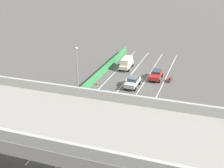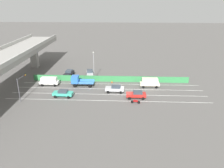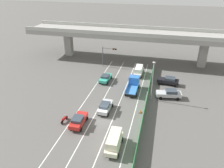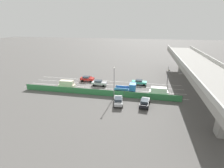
% 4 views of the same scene
% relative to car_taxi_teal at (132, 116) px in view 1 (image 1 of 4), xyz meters
% --- Properties ---
extents(ground_plane, '(300.00, 300.00, 0.00)m').
position_rel_car_taxi_teal_xyz_m(ground_plane, '(3.29, -13.95, -0.86)').
color(ground_plane, '#565451').
extents(lane_line_left_edge, '(0.14, 44.24, 0.01)m').
position_rel_car_taxi_teal_xyz_m(lane_line_left_edge, '(-1.54, -9.83, -0.86)').
color(lane_line_left_edge, silver).
rests_on(lane_line_left_edge, ground).
extents(lane_line_mid_left, '(0.14, 44.24, 0.01)m').
position_rel_car_taxi_teal_xyz_m(lane_line_mid_left, '(1.68, -9.83, -0.86)').
color(lane_line_mid_left, silver).
rests_on(lane_line_mid_left, ground).
extents(lane_line_mid_right, '(0.14, 44.24, 0.01)m').
position_rel_car_taxi_teal_xyz_m(lane_line_mid_right, '(4.90, -9.83, -0.86)').
color(lane_line_mid_right, silver).
rests_on(lane_line_mid_right, ground).
extents(lane_line_right_edge, '(0.14, 44.24, 0.01)m').
position_rel_car_taxi_teal_xyz_m(lane_line_right_edge, '(8.11, -9.83, -0.86)').
color(lane_line_right_edge, silver).
rests_on(lane_line_right_edge, ground).
extents(elevated_overpass, '(56.73, 8.79, 8.66)m').
position_rel_car_taxi_teal_xyz_m(elevated_overpass, '(3.29, 14.30, 6.09)').
color(elevated_overpass, gray).
rests_on(elevated_overpass, ground).
extents(green_fence, '(0.10, 40.34, 1.58)m').
position_rel_car_taxi_teal_xyz_m(green_fence, '(9.78, -9.83, -0.07)').
color(green_fence, '#338447').
rests_on(green_fence, ground).
extents(car_taxi_teal, '(2.15, 4.40, 1.52)m').
position_rel_car_taxi_teal_xyz_m(car_taxi_teal, '(0.00, 0.00, 0.00)').
color(car_taxi_teal, teal).
rests_on(car_taxi_teal, ground).
extents(car_van_cream, '(2.02, 4.68, 2.23)m').
position_rel_car_taxi_teal_xyz_m(car_van_cream, '(6.64, -19.65, 0.40)').
color(car_van_cream, beige).
rests_on(car_van_cream, ground).
extents(car_sedan_silver, '(2.01, 4.29, 1.63)m').
position_rel_car_taxi_teal_xyz_m(car_sedan_silver, '(3.08, -11.31, 0.05)').
color(car_sedan_silver, '#B7BABC').
rests_on(car_sedan_silver, ground).
extents(car_sedan_red, '(2.03, 4.27, 1.60)m').
position_rel_car_taxi_teal_xyz_m(car_sedan_red, '(0.05, -16.06, 0.04)').
color(car_sedan_red, red).
rests_on(car_sedan_red, ground).
extents(car_van_white, '(1.98, 4.66, 2.04)m').
position_rel_car_taxi_teal_xyz_m(car_van_white, '(6.62, 5.16, 0.31)').
color(car_van_white, silver).
rests_on(car_van_white, ground).
extents(flatbed_truck_blue, '(2.36, 5.45, 2.55)m').
position_rel_car_taxi_teal_xyz_m(flatbed_truck_blue, '(6.54, -2.29, 0.44)').
color(flatbed_truck_blue, black).
rests_on(flatbed_truck_blue, ground).
extents(motorcycle, '(0.60, 1.95, 0.93)m').
position_rel_car_taxi_teal_xyz_m(motorcycle, '(-2.52, -15.77, -0.40)').
color(motorcycle, black).
rests_on(motorcycle, ground).
extents(parked_wagon_silver, '(4.89, 2.59, 1.72)m').
position_rel_car_taxi_teal_xyz_m(parked_wagon_silver, '(13.72, -3.99, 0.08)').
color(parked_wagon_silver, '#B2B5B7').
rests_on(parked_wagon_silver, ground).
extents(parked_sedan_dark, '(4.61, 2.40, 1.68)m').
position_rel_car_taxi_teal_xyz_m(parked_sedan_dark, '(13.47, 1.81, 0.07)').
color(parked_sedan_dark, black).
rests_on(parked_sedan_dark, ground).
extents(traffic_light, '(3.69, 0.61, 5.19)m').
position_rel_car_taxi_teal_xyz_m(traffic_light, '(-1.66, 8.16, 2.85)').
color(traffic_light, '#47474C').
rests_on(traffic_light, ground).
extents(street_lamp, '(0.60, 0.36, 7.69)m').
position_rel_car_taxi_teal_xyz_m(street_lamp, '(10.42, -5.58, 3.76)').
color(street_lamp, gray).
rests_on(street_lamp, ground).
extents(traffic_cone, '(0.47, 0.47, 0.58)m').
position_rel_car_taxi_teal_xyz_m(traffic_cone, '(9.07, -10.34, -0.59)').
color(traffic_cone, orange).
rests_on(traffic_cone, ground).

